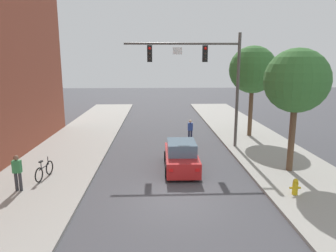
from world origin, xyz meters
TOP-DOWN VIEW (x-y plane):
  - ground_plane at (0.00, 0.00)m, footprint 120.00×120.00m
  - sidewalk_left at (-6.50, 0.00)m, footprint 5.00×60.00m
  - sidewalk_right at (6.50, 0.00)m, footprint 5.00×60.00m
  - traffic_signal_mast at (2.43, 7.98)m, footprint 7.52×0.38m
  - car_lead_red at (0.55, 3.87)m, footprint 1.87×4.26m
  - pedestrian_sidewalk_left_walker at (-6.95, 0.92)m, footprint 0.36×0.22m
  - pedestrian_crossing_road at (1.71, 9.89)m, footprint 0.36×0.22m
  - bicycle_leaning at (-6.34, 2.42)m, footprint 0.31×1.76m
  - fire_hydrant at (5.17, 0.04)m, footprint 0.48×0.24m
  - street_tree_nearest at (6.25, 3.08)m, footprint 3.24×3.24m
  - street_tree_second at (6.51, 11.03)m, footprint 3.56×3.56m

SIDE VIEW (x-z plane):
  - ground_plane at x=0.00m, z-range 0.00..0.00m
  - sidewalk_left at x=-6.50m, z-range 0.00..0.15m
  - sidewalk_right at x=6.50m, z-range 0.00..0.15m
  - fire_hydrant at x=5.17m, z-range 0.15..0.87m
  - bicycle_leaning at x=-6.34m, z-range 0.05..1.03m
  - car_lead_red at x=0.55m, z-range -0.08..1.52m
  - pedestrian_crossing_road at x=1.71m, z-range 0.09..1.73m
  - pedestrian_sidewalk_left_walker at x=-6.95m, z-range 0.24..1.88m
  - street_tree_nearest at x=6.25m, z-range 1.67..8.02m
  - street_tree_second at x=6.51m, z-range 1.79..8.67m
  - traffic_signal_mast at x=2.43m, z-range 1.64..9.14m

